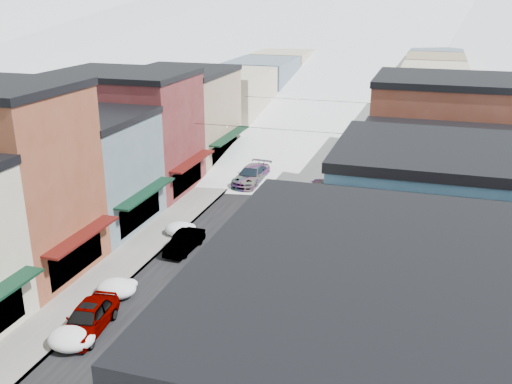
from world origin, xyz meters
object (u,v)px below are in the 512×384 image
Objects in this scene: car_silver_sedan at (88,318)px; car_dark_hatch at (184,242)px; trash_can at (294,275)px; streetlamp_near at (320,212)px.

car_dark_hatch is (0.80, 11.05, -0.14)m from car_silver_sedan.
car_silver_sedan is 1.17× the size of car_dark_hatch.
car_silver_sedan is at bearing -137.94° from trash_can.
car_dark_hatch is at bearing -156.83° from streetlamp_near.
streetlamp_near is (9.82, 14.91, 1.80)m from car_silver_sedan.
car_silver_sedan is at bearing -123.37° from streetlamp_near.
trash_can is at bearing -12.92° from car_dark_hatch.
streetlamp_near reaches higher than car_dark_hatch.
car_dark_hatch is at bearing 79.12° from car_silver_sedan.
trash_can is at bearing -92.89° from streetlamp_near.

